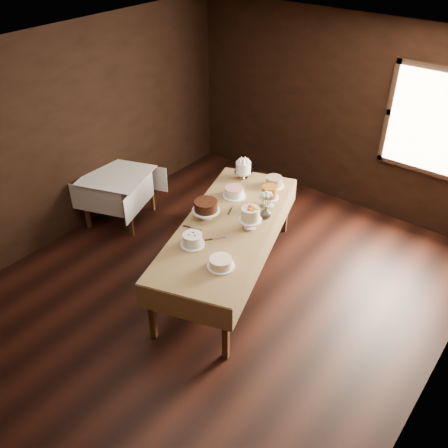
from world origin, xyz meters
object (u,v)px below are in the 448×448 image
Objects in this scene: cake_chocolate at (206,210)px; cake_flowers at (250,219)px; cake_server_e at (196,229)px; cake_server_c at (232,208)px; cake_server_a at (219,238)px; cake_swirl at (193,240)px; cake_caramel at (269,197)px; flower_vase at (266,212)px; cake_cream at (221,263)px; cake_server_d at (262,217)px; side_table at (117,180)px; display_table at (228,228)px; cake_meringue at (243,171)px; cake_lattice at (234,192)px; cake_speckled at (274,182)px.

cake_flowers is at bearing 15.77° from cake_chocolate.
cake_chocolate is 1.61× the size of cake_server_e.
cake_server_a is at bearing -177.29° from cake_server_c.
cake_chocolate reaches higher than cake_swirl.
cake_server_c is (-0.27, 0.61, 0.00)m from cake_server_a.
flower_vase is at bearing -63.94° from cake_caramel.
cake_cream is 1.05m from cake_server_d.
cake_swirl is 1.16× the size of cake_server_a.
side_table is 3.96× the size of cake_caramel.
cake_server_c is (-0.18, 0.30, 0.06)m from display_table.
cake_chocolate is 1.30× the size of cake_cream.
cake_flowers is 1.25× the size of cake_server_d.
cake_meringue is at bearing 64.41° from cake_server_a.
cake_lattice is at bearing 80.12° from cake_server_e.
cake_chocolate is 1.61× the size of cake_server_c.
display_table is at bearing 84.02° from cake_swirl.
cake_cream reaches higher than cake_server_d.
cake_swirl is 1.16× the size of cake_server_c.
cake_server_d reaches higher than side_table.
cake_cream reaches higher than cake_server_e.
cake_speckled is at bearing 78.85° from cake_chocolate.
cake_speckled is 0.59m from cake_lattice.
cake_caramel is at bearing 52.07° from cake_server_e.
cake_server_c is at bearing 133.46° from cake_server_d.
side_table is at bearing 177.60° from display_table.
cake_cream is 1.24× the size of cake_server_e.
cake_server_e is (0.06, -0.26, -0.11)m from cake_chocolate.
cake_caramel is (2.23, 0.55, 0.29)m from side_table.
cake_server_c reaches higher than side_table.
cake_chocolate is 0.94m from cake_cream.
cake_cream is at bearing -61.12° from cake_meringue.
cake_server_c is at bearing 121.24° from cake_cream.
display_table is at bearing -125.63° from flower_vase.
cake_swirl is at bearing -115.20° from cake_flowers.
cake_lattice reaches higher than cake_server_c.
cake_meringue is at bearing 30.11° from side_table.
cake_lattice reaches higher than cake_server_a.
cake_swirl and flower_vase have the same top height.
cake_cream is (0.17, -0.77, -0.07)m from cake_flowers.
flower_vase is (0.51, 0.70, 0.07)m from cake_server_e.
cake_server_a is 1.69× the size of flower_vase.
display_table is at bearing 38.26° from cake_server_e.
cake_server_c is 1.00× the size of cake_server_e.
cake_meringue is 1.01× the size of cake_caramel.
cake_lattice is 0.74m from cake_flowers.
cake_flowers reaches higher than side_table.
cake_meringue is 1.20× the size of cake_server_e.
cake_server_d is at bearing 99.97° from cake_cream.
side_table is at bearing 162.95° from cake_cream.
cake_server_c is at bearing 73.03° from cake_chocolate.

